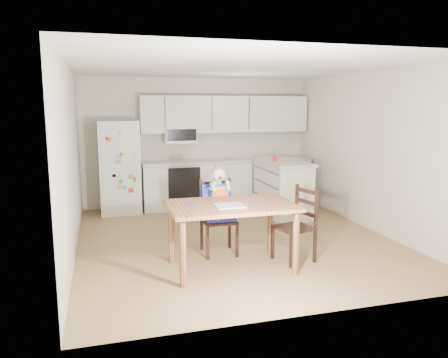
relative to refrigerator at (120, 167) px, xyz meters
name	(u,v)px	position (x,y,z in m)	size (l,w,h in m)	color
room	(226,152)	(1.55, -1.67, 0.40)	(4.52, 5.01, 2.51)	#936D46
refrigerator	(120,167)	(0.00, 0.00, 0.00)	(0.72, 0.70, 1.70)	silver
kitchen_run	(225,161)	(2.05, 0.09, 0.03)	(3.37, 0.62, 2.15)	silver
kitchen_island	(283,188)	(2.83, -0.97, -0.35)	(0.70, 1.34, 0.99)	silver
red_cup	(275,158)	(2.65, -1.01, 0.19)	(0.09, 0.09, 0.11)	red
dining_table	(231,213)	(1.16, -3.29, -0.15)	(1.51, 0.97, 0.81)	brown
napkin	(230,206)	(1.10, -3.39, -0.03)	(0.34, 0.29, 0.01)	#A8A8AC
toddler_spoon	(190,204)	(0.67, -3.18, -0.03)	(0.02, 0.02, 0.12)	#2429D4
chair_booster	(218,202)	(1.16, -2.67, -0.15)	(0.45, 0.45, 1.17)	black
chair_side	(300,219)	(2.10, -3.21, -0.31)	(0.51, 0.51, 0.95)	black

